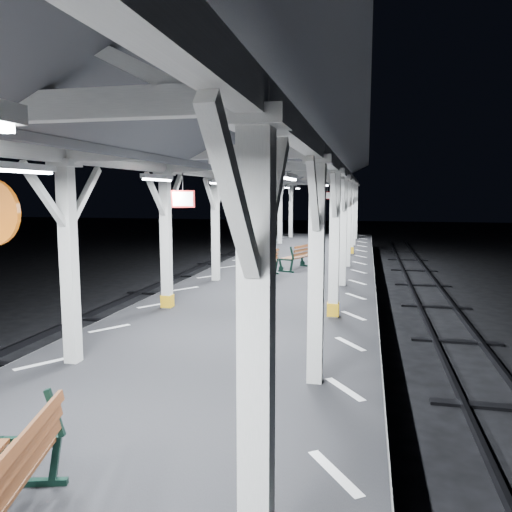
% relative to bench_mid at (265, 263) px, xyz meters
% --- Properties ---
extents(ground, '(120.00, 120.00, 0.00)m').
position_rel_bench_mid_xyz_m(ground, '(0.56, -6.81, -1.49)').
color(ground, black).
rests_on(ground, ground).
extents(platform, '(6.00, 50.00, 1.00)m').
position_rel_bench_mid_xyz_m(platform, '(0.56, -6.81, -0.99)').
color(platform, black).
rests_on(platform, ground).
extents(hazard_stripes_left, '(1.00, 48.00, 0.01)m').
position_rel_bench_mid_xyz_m(hazard_stripes_left, '(-1.89, -6.81, -0.48)').
color(hazard_stripes_left, silver).
rests_on(hazard_stripes_left, platform).
extents(hazard_stripes_right, '(1.00, 48.00, 0.01)m').
position_rel_bench_mid_xyz_m(hazard_stripes_right, '(3.01, -6.81, -0.48)').
color(hazard_stripes_right, silver).
rests_on(hazard_stripes_right, platform).
extents(track_left, '(2.20, 60.00, 0.16)m').
position_rel_bench_mid_xyz_m(track_left, '(-4.44, -6.81, -1.41)').
color(track_left, '#2D2D33').
rests_on(track_left, ground).
extents(track_right, '(2.20, 60.00, 0.16)m').
position_rel_bench_mid_xyz_m(track_right, '(5.56, -6.81, -1.41)').
color(track_right, '#2D2D33').
rests_on(track_right, ground).
extents(canopy, '(5.40, 49.00, 4.65)m').
position_rel_bench_mid_xyz_m(canopy, '(0.56, -6.83, 3.08)').
color(canopy, silver).
rests_on(canopy, platform).
extents(bench_mid, '(0.88, 1.77, 0.92)m').
position_rel_bench_mid_xyz_m(bench_mid, '(0.00, 0.00, 0.00)').
color(bench_mid, black).
rests_on(bench_mid, platform).
extents(bench_far, '(1.17, 1.83, 0.93)m').
position_rel_bench_mid_xyz_m(bench_far, '(0.88, 2.03, 0.01)').
color(bench_far, black).
rests_on(bench_far, platform).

